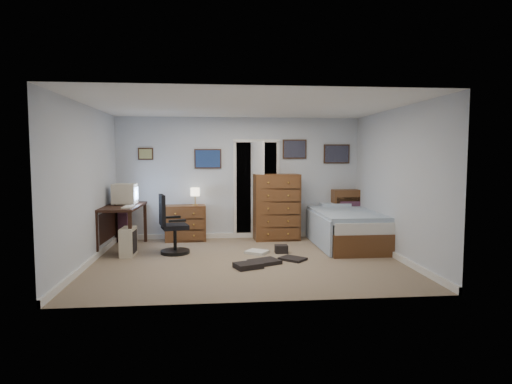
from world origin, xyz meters
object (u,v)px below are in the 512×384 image
Objects in this scene: low_dresser at (185,223)px; tall_dresser at (276,207)px; office_chair at (172,231)px; bed at (345,227)px; computer_desk at (117,216)px.

low_dresser is 0.60× the size of tall_dresser.
bed is at bearing -7.68° from office_chair.
computer_desk reaches higher than low_dresser.
low_dresser is at bearing 167.08° from bed.
tall_dresser is (3.03, 0.65, 0.05)m from computer_desk.
low_dresser is at bearing 175.90° from tall_dresser.
bed is (3.25, 0.45, -0.06)m from office_chair.
computer_desk is at bearing -171.28° from tall_dresser.
office_chair is 0.47× the size of bed.
computer_desk is at bearing 139.11° from office_chair.
tall_dresser reaches higher than computer_desk.
office_chair reaches higher than low_dresser.
office_chair is 0.78× the size of tall_dresser.
computer_desk is 1.39m from low_dresser.
bed is at bearing 1.38° from computer_desk.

